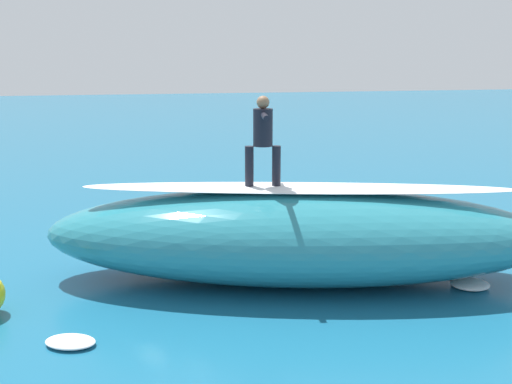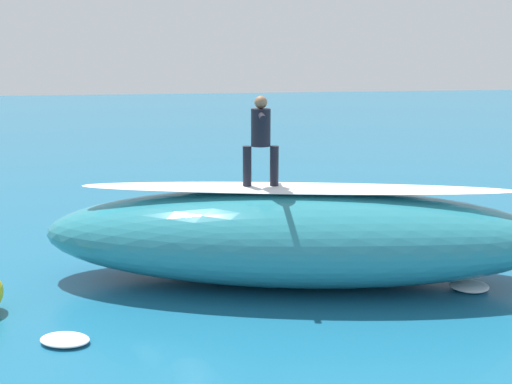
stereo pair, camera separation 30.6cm
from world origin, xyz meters
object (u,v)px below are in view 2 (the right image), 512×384
(surfer_riding, at_px, (261,134))
(surfer_paddling, at_px, (252,223))
(surfboard_riding, at_px, (261,188))
(surfboard_paddling, at_px, (252,230))

(surfer_riding, bearing_deg, surfer_paddling, -89.48)
(surfboard_riding, bearing_deg, surfboard_paddling, -89.48)
(surfboard_paddling, bearing_deg, surfer_riding, 0.14)
(surfboard_paddling, xyz_separation_m, surfer_paddling, (-0.02, -0.12, 0.15))
(surfboard_riding, distance_m, surfer_riding, 1.02)
(surfer_paddling, bearing_deg, surfer_riding, 0.14)
(surfer_riding, height_order, surfer_paddling, surfer_riding)
(surfboard_paddling, bearing_deg, surfboard_riding, 0.14)
(surfboard_riding, xyz_separation_m, surfer_riding, (-0.00, -0.00, 1.02))
(surfboard_riding, distance_m, surfer_paddling, 3.85)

